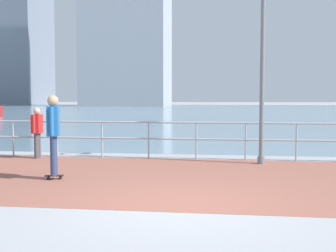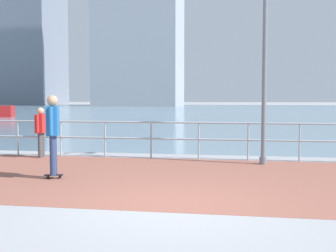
% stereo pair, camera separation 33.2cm
% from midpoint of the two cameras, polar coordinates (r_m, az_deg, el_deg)
% --- Properties ---
extents(ground, '(220.00, 220.00, 0.00)m').
position_cam_midpoint_polar(ground, '(46.92, 8.14, 1.69)').
color(ground, '#9E9EA3').
extents(brick_paving, '(28.00, 5.68, 0.01)m').
position_cam_midpoint_polar(brick_paving, '(9.41, 3.65, -7.04)').
color(brick_paving, '#935647').
rests_on(brick_paving, ground).
extents(harbor_water, '(180.00, 88.00, 0.00)m').
position_cam_midpoint_polar(harbor_water, '(57.07, 8.34, 2.08)').
color(harbor_water, '#6B899E').
rests_on(harbor_water, ground).
extents(waterfront_railing, '(25.25, 0.06, 1.09)m').
position_cam_midpoint_polar(waterfront_railing, '(12.12, 4.97, -1.02)').
color(waterfront_railing, '#9EADB7').
rests_on(waterfront_railing, ground).
extents(lamppost, '(0.49, 0.78, 5.74)m').
position_cam_midpoint_polar(lamppost, '(11.69, 13.45, 10.60)').
color(lamppost, slate).
rests_on(lamppost, ground).
extents(skateboarder, '(0.41, 0.55, 1.83)m').
position_cam_midpoint_polar(skateboarder, '(9.48, -14.37, -0.32)').
color(skateboarder, black).
rests_on(skateboarder, ground).
extents(bystander, '(0.25, 0.55, 1.49)m').
position_cam_midpoint_polar(bystander, '(12.97, -16.14, -0.34)').
color(bystander, '#4C4C51').
rests_on(bystander, ground).
extents(tower_concrete, '(16.21, 16.29, 36.20)m').
position_cam_midpoint_polar(tower_concrete, '(120.07, -18.44, 11.12)').
color(tower_concrete, slate).
rests_on(tower_concrete, ground).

